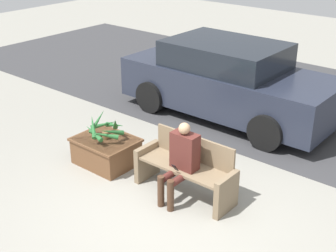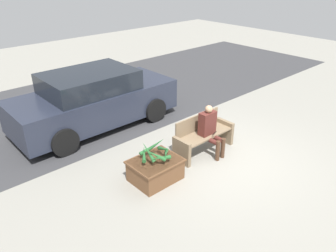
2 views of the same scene
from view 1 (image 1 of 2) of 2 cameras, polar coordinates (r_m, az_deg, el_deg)
name	(u,v)px [view 1 (image 1 of 2)]	position (r m, az deg, el deg)	size (l,w,h in m)	color
ground_plane	(166,213)	(6.85, -0.28, -10.59)	(30.00, 30.00, 0.00)	gray
road_surface	(316,107)	(10.92, 17.64, 2.18)	(20.00, 6.00, 0.01)	#38383A
bench	(187,168)	(7.11, 2.28, -5.15)	(1.61, 0.53, 0.89)	#7A664C
person_seated	(181,159)	(6.85, 1.58, -4.01)	(0.41, 0.60, 1.22)	#51231E
planter_box	(106,150)	(8.06, -7.54, -2.94)	(1.02, 0.82, 0.47)	brown
potted_plant	(104,128)	(7.87, -7.77, -0.24)	(0.70, 0.70, 0.46)	brown
parked_car	(228,81)	(9.81, 7.31, 5.52)	(4.49, 1.98, 1.58)	#232838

